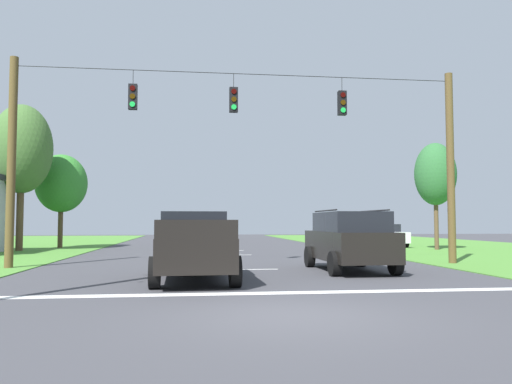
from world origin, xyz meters
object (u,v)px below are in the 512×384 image
(suv_black, at_px, (349,239))
(tree_roadside_left, at_px, (61,184))
(distant_car_crossing_white, at_px, (382,235))
(tree_roadside_far_right, at_px, (435,175))
(overhead_signal_span, at_px, (242,155))
(pickup_truck, at_px, (194,246))
(tree_roadside_right, at_px, (22,149))

(suv_black, xyz_separation_m, tree_roadside_left, (-13.58, 17.14, 3.05))
(distant_car_crossing_white, xyz_separation_m, tree_roadside_far_right, (1.86, -3.91, 3.70))
(overhead_signal_span, bearing_deg, pickup_truck, -112.59)
(pickup_truck, xyz_separation_m, tree_roadside_right, (-9.78, 15.80, 4.85))
(overhead_signal_span, height_order, suv_black, overhead_signal_span)
(overhead_signal_span, height_order, distant_car_crossing_white, overhead_signal_span)
(pickup_truck, xyz_separation_m, tree_roadside_far_right, (14.35, 14.02, 3.52))
(suv_black, bearing_deg, tree_roadside_far_right, 52.86)
(tree_roadside_right, xyz_separation_m, tree_roadside_far_right, (24.13, -1.78, -1.33))
(overhead_signal_span, xyz_separation_m, tree_roadside_right, (-11.60, 11.43, 1.61))
(distant_car_crossing_white, bearing_deg, tree_roadside_far_right, -64.59)
(suv_black, bearing_deg, tree_roadside_left, 128.39)
(suv_black, relative_size, tree_roadside_far_right, 0.75)
(overhead_signal_span, distance_m, tree_roadside_left, 17.92)
(distant_car_crossing_white, xyz_separation_m, tree_roadside_left, (-20.85, 1.19, 3.32))
(overhead_signal_span, distance_m, pickup_truck, 5.74)
(tree_roadside_right, height_order, tree_roadside_left, tree_roadside_right)
(pickup_truck, height_order, suv_black, suv_black)
(suv_black, distance_m, tree_roadside_right, 20.95)
(suv_black, xyz_separation_m, tree_roadside_right, (-15.01, 13.82, 4.75))
(tree_roadside_far_right, bearing_deg, suv_black, -127.14)
(suv_black, relative_size, tree_roadside_right, 0.57)
(tree_roadside_far_right, bearing_deg, overhead_signal_span, -142.41)
(overhead_signal_span, relative_size, tree_roadside_left, 2.84)
(suv_black, distance_m, distant_car_crossing_white, 17.53)
(pickup_truck, distance_m, tree_roadside_right, 19.20)
(overhead_signal_span, distance_m, suv_black, 5.22)
(overhead_signal_span, xyz_separation_m, tree_roadside_left, (-10.17, 14.75, -0.09))
(overhead_signal_span, xyz_separation_m, tree_roadside_far_right, (12.53, 9.65, 0.29))
(distant_car_crossing_white, height_order, tree_roadside_right, tree_roadside_right)
(overhead_signal_span, distance_m, distant_car_crossing_white, 17.59)
(pickup_truck, relative_size, suv_black, 1.13)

